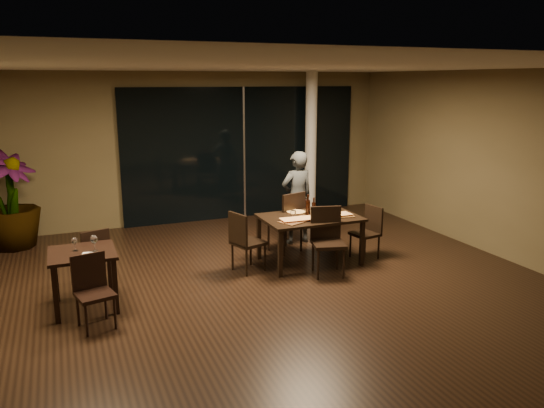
{
  "coord_description": "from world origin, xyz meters",
  "views": [
    {
      "loc": [
        -2.57,
        -6.41,
        2.83
      ],
      "look_at": [
        0.29,
        0.62,
        1.05
      ],
      "focal_mm": 35.0,
      "sensor_mm": 36.0,
      "label": 1
    }
  ],
  "objects_px": {
    "chair_main_far": "(289,219)",
    "diner": "(297,198)",
    "bottle_b": "(314,207)",
    "chair_main_right": "(369,229)",
    "chair_main_near": "(327,237)",
    "potted_plant": "(10,200)",
    "side_table": "(83,261)",
    "chair_side_far": "(94,255)",
    "bottle_c": "(308,205)",
    "main_table": "(310,221)",
    "chair_main_left": "(244,239)",
    "chair_side_near": "(92,287)",
    "bottle_a": "(308,206)"
  },
  "relations": [
    {
      "from": "bottle_a",
      "to": "chair_main_right",
      "type": "bearing_deg",
      "value": -9.99
    },
    {
      "from": "diner",
      "to": "chair_main_left",
      "type": "bearing_deg",
      "value": 31.89
    },
    {
      "from": "chair_main_far",
      "to": "chair_side_far",
      "type": "bearing_deg",
      "value": -10.64
    },
    {
      "from": "chair_main_near",
      "to": "chair_main_right",
      "type": "relative_size",
      "value": 1.18
    },
    {
      "from": "chair_main_right",
      "to": "potted_plant",
      "type": "distance_m",
      "value": 6.06
    },
    {
      "from": "side_table",
      "to": "chair_main_left",
      "type": "bearing_deg",
      "value": 11.56
    },
    {
      "from": "chair_main_right",
      "to": "side_table",
      "type": "bearing_deg",
      "value": -95.84
    },
    {
      "from": "side_table",
      "to": "bottle_b",
      "type": "relative_size",
      "value": 2.78
    },
    {
      "from": "chair_main_near",
      "to": "chair_side_far",
      "type": "height_order",
      "value": "chair_main_near"
    },
    {
      "from": "chair_side_near",
      "to": "bottle_a",
      "type": "height_order",
      "value": "bottle_a"
    },
    {
      "from": "chair_main_far",
      "to": "chair_main_near",
      "type": "height_order",
      "value": "chair_main_far"
    },
    {
      "from": "diner",
      "to": "bottle_b",
      "type": "bearing_deg",
      "value": 74.43
    },
    {
      "from": "side_table",
      "to": "chair_side_near",
      "type": "xyz_separation_m",
      "value": [
        0.07,
        -0.57,
        -0.14
      ]
    },
    {
      "from": "chair_side_far",
      "to": "chair_side_near",
      "type": "bearing_deg",
      "value": 68.9
    },
    {
      "from": "chair_main_far",
      "to": "chair_main_right",
      "type": "height_order",
      "value": "chair_main_far"
    },
    {
      "from": "bottle_a",
      "to": "chair_main_near",
      "type": "bearing_deg",
      "value": -85.02
    },
    {
      "from": "chair_main_far",
      "to": "bottle_a",
      "type": "distance_m",
      "value": 0.64
    },
    {
      "from": "main_table",
      "to": "chair_main_near",
      "type": "height_order",
      "value": "chair_main_near"
    },
    {
      "from": "chair_main_near",
      "to": "chair_main_far",
      "type": "bearing_deg",
      "value": 112.01
    },
    {
      "from": "chair_side_near",
      "to": "bottle_c",
      "type": "xyz_separation_m",
      "value": [
        3.33,
        1.15,
        0.44
      ]
    },
    {
      "from": "chair_main_far",
      "to": "bottle_a",
      "type": "relative_size",
      "value": 3.22
    },
    {
      "from": "bottle_b",
      "to": "chair_main_far",
      "type": "bearing_deg",
      "value": 108.56
    },
    {
      "from": "chair_main_left",
      "to": "potted_plant",
      "type": "distance_m",
      "value": 4.23
    },
    {
      "from": "main_table",
      "to": "bottle_c",
      "type": "height_order",
      "value": "bottle_c"
    },
    {
      "from": "chair_main_right",
      "to": "bottle_c",
      "type": "relative_size",
      "value": 2.52
    },
    {
      "from": "chair_main_near",
      "to": "chair_side_near",
      "type": "bearing_deg",
      "value": -156.09
    },
    {
      "from": "chair_side_far",
      "to": "bottle_a",
      "type": "bearing_deg",
      "value": 161.47
    },
    {
      "from": "chair_main_right",
      "to": "diner",
      "type": "relative_size",
      "value": 0.51
    },
    {
      "from": "side_table",
      "to": "chair_main_near",
      "type": "bearing_deg",
      "value": -0.36
    },
    {
      "from": "side_table",
      "to": "chair_main_right",
      "type": "xyz_separation_m",
      "value": [
        4.4,
        0.36,
        -0.15
      ]
    },
    {
      "from": "diner",
      "to": "potted_plant",
      "type": "distance_m",
      "value": 4.91
    },
    {
      "from": "chair_main_far",
      "to": "diner",
      "type": "xyz_separation_m",
      "value": [
        0.35,
        0.44,
        0.24
      ]
    },
    {
      "from": "chair_side_far",
      "to": "side_table",
      "type": "bearing_deg",
      "value": 59.34
    },
    {
      "from": "main_table",
      "to": "side_table",
      "type": "relative_size",
      "value": 1.88
    },
    {
      "from": "main_table",
      "to": "chair_main_right",
      "type": "distance_m",
      "value": 1.03
    },
    {
      "from": "chair_main_far",
      "to": "chair_main_left",
      "type": "xyz_separation_m",
      "value": [
        -1.0,
        -0.61,
        -0.06
      ]
    },
    {
      "from": "side_table",
      "to": "chair_side_far",
      "type": "height_order",
      "value": "chair_side_far"
    },
    {
      "from": "chair_main_far",
      "to": "chair_main_right",
      "type": "xyz_separation_m",
      "value": [
        1.1,
        -0.71,
        -0.11
      ]
    },
    {
      "from": "chair_main_near",
      "to": "bottle_a",
      "type": "relative_size",
      "value": 3.11
    },
    {
      "from": "chair_main_far",
      "to": "potted_plant",
      "type": "xyz_separation_m",
      "value": [
        -4.29,
        2.02,
        0.26
      ]
    },
    {
      "from": "chair_side_near",
      "to": "bottle_c",
      "type": "height_order",
      "value": "bottle_c"
    },
    {
      "from": "chair_main_near",
      "to": "chair_main_left",
      "type": "height_order",
      "value": "chair_main_near"
    },
    {
      "from": "chair_main_left",
      "to": "bottle_a",
      "type": "height_order",
      "value": "bottle_a"
    },
    {
      "from": "chair_main_near",
      "to": "side_table",
      "type": "bearing_deg",
      "value": -165.65
    },
    {
      "from": "main_table",
      "to": "chair_main_near",
      "type": "relative_size",
      "value": 1.51
    },
    {
      "from": "diner",
      "to": "potted_plant",
      "type": "height_order",
      "value": "potted_plant"
    },
    {
      "from": "chair_side_near",
      "to": "bottle_a",
      "type": "xyz_separation_m",
      "value": [
        3.32,
        1.11,
        0.43
      ]
    },
    {
      "from": "main_table",
      "to": "chair_main_left",
      "type": "distance_m",
      "value": 1.12
    },
    {
      "from": "main_table",
      "to": "chair_main_left",
      "type": "xyz_separation_m",
      "value": [
        -1.1,
        -0.03,
        -0.16
      ]
    },
    {
      "from": "main_table",
      "to": "diner",
      "type": "distance_m",
      "value": 1.06
    }
  ]
}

